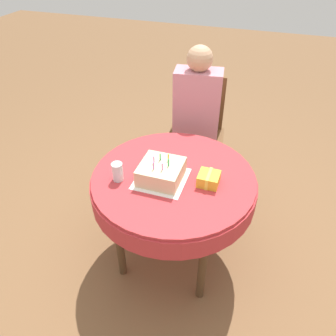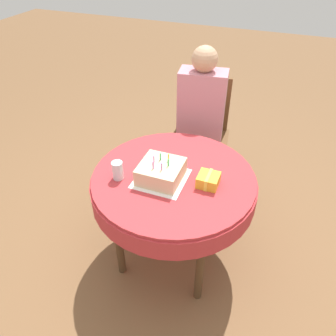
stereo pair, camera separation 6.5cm
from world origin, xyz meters
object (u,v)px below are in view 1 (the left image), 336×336
object	(u,v)px
birthday_cake	(161,172)
drinking_glass	(118,172)
person	(196,113)
gift_box	(209,179)
chair	(196,131)

from	to	relation	value
birthday_cake	drinking_glass	bearing A→B (deg)	-160.72
person	birthday_cake	world-z (taller)	person
drinking_glass	gift_box	xyz separation A→B (m)	(0.50, 0.13, -0.02)
birthday_cake	gift_box	world-z (taller)	birthday_cake
birthday_cake	drinking_glass	distance (m)	0.25
drinking_glass	gift_box	size ratio (longest dim) A/B	0.90
gift_box	chair	bearing A→B (deg)	108.19
birthday_cake	chair	bearing A→B (deg)	90.76
drinking_glass	gift_box	world-z (taller)	drinking_glass
chair	gift_box	bearing A→B (deg)	-80.13
person	birthday_cake	size ratio (longest dim) A/B	5.18
gift_box	birthday_cake	bearing A→B (deg)	-170.36
person	gift_box	bearing A→B (deg)	-78.92
chair	person	world-z (taller)	person
person	drinking_glass	size ratio (longest dim) A/B	11.00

